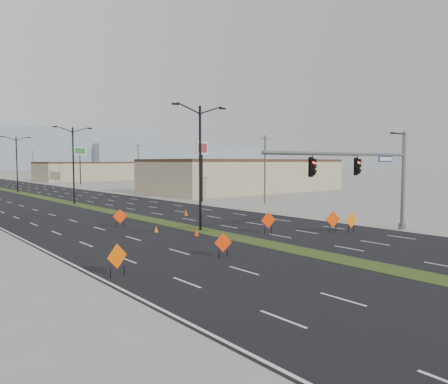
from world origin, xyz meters
TOP-DOWN VIEW (x-y plane):
  - ground at (0.00, 0.00)m, footprint 600.00×600.00m
  - building_se_near at (34.00, 45.00)m, footprint 36.00×18.00m
  - building_se_far at (38.00, 110.00)m, footprint 44.00×16.00m
  - mesa_east at (180.00, 290.00)m, footprint 160.00×50.00m
  - signal_mast at (8.56, 2.00)m, footprint 16.30×0.60m
  - streetlight_0 at (0.00, 12.00)m, footprint 5.15×0.24m
  - streetlight_1 at (0.00, 40.00)m, footprint 5.15×0.24m
  - streetlight_2 at (0.00, 68.00)m, footprint 5.15×0.24m
  - utility_pole_0 at (20.00, 25.00)m, footprint 1.60×0.20m
  - utility_pole_1 at (20.00, 60.00)m, footprint 1.60×0.20m
  - utility_pole_2 at (20.00, 95.00)m, footprint 1.60×0.20m
  - utility_pole_3 at (20.00, 130.00)m, footprint 1.60×0.20m
  - construction_sign_0 at (-11.50, 3.00)m, footprint 1.18×0.40m
  - construction_sign_1 at (-4.92, 3.00)m, footprint 1.06×0.33m
  - construction_sign_2 at (-4.43, 17.37)m, footprint 1.17×0.28m
  - construction_sign_3 at (3.17, 7.44)m, footprint 1.25×0.33m
  - construction_sign_4 at (7.29, 4.45)m, footprint 1.26×0.45m
  - construction_sign_5 at (8.53, 3.65)m, footprint 1.21×0.15m
  - cone_0 at (-3.24, 13.47)m, footprint 0.33×0.33m
  - cone_1 at (-1.77, 10.05)m, footprint 0.43×0.43m
  - cone_2 at (4.54, 20.77)m, footprint 0.50×0.50m
  - cone_3 at (-2.18, 22.39)m, footprint 0.43×0.43m
  - pole_sign_east_near at (14.92, 32.13)m, footprint 2.66×1.31m
  - pole_sign_east_far at (19.64, 89.19)m, footprint 2.94×1.28m

SIDE VIEW (x-z plane):
  - ground at x=0.00m, z-range 0.00..0.00m
  - cone_0 at x=-3.24m, z-range 0.00..0.53m
  - cone_1 at x=-1.77m, z-range 0.00..0.57m
  - cone_3 at x=-2.18m, z-range 0.00..0.59m
  - cone_2 at x=4.54m, z-range 0.00..0.64m
  - construction_sign_1 at x=-4.92m, z-range 0.12..1.57m
  - construction_sign_2 at x=-4.43m, z-range 0.14..1.71m
  - construction_sign_5 at x=8.53m, z-range 0.14..1.75m
  - construction_sign_0 at x=-11.50m, z-range 0.14..1.76m
  - construction_sign_3 at x=3.17m, z-range 0.15..1.85m
  - construction_sign_4 at x=7.29m, z-range 0.16..1.91m
  - building_se_far at x=38.00m, z-range 0.00..5.00m
  - building_se_near at x=34.00m, z-range 0.00..5.50m
  - utility_pole_0 at x=20.00m, z-range 0.17..9.17m
  - utility_pole_1 at x=20.00m, z-range 0.17..9.17m
  - utility_pole_2 at x=20.00m, z-range 0.17..9.17m
  - utility_pole_3 at x=20.00m, z-range 0.17..9.17m
  - signal_mast at x=8.56m, z-range 0.79..8.79m
  - streetlight_0 at x=0.00m, z-range 0.41..10.43m
  - streetlight_1 at x=0.00m, z-range 0.41..10.43m
  - streetlight_2 at x=0.00m, z-range 0.41..10.43m
  - pole_sign_east_near at x=14.92m, z-range 2.56..10.91m
  - pole_sign_east_far at x=19.64m, z-range 2.87..12.02m
  - mesa_east at x=180.00m, z-range 0.00..18.00m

